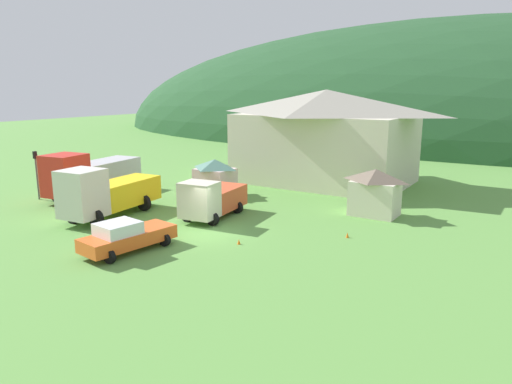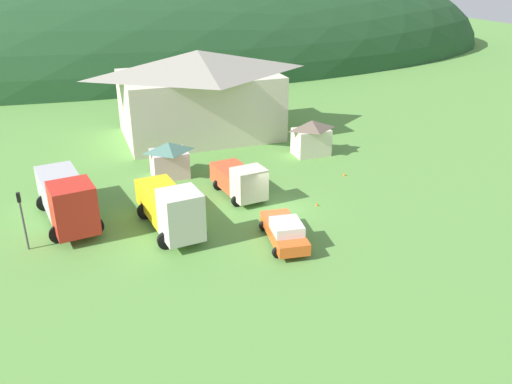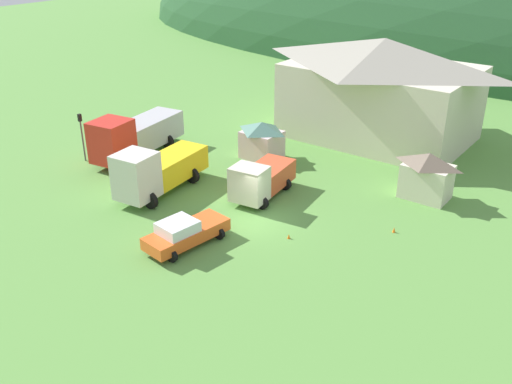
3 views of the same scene
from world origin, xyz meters
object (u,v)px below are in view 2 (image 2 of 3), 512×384
Objects in this scene: flatbed_truck_yellow at (171,208)px; depot_building at (199,93)px; service_pickup_orange at (285,231)px; traffic_light_west at (22,215)px; light_truck_cream at (240,180)px; crane_truck_red at (67,198)px; play_shed_cream at (311,137)px; play_shed_pink at (169,159)px; traffic_cone_near_pickup at (317,206)px; traffic_cone_mid_row at (344,176)px.

depot_building is at bearing 153.58° from flatbed_truck_yellow.
traffic_light_west reaches higher than service_pickup_orange.
light_truck_cream is 14.63m from traffic_light_west.
light_truck_cream is at bearing 81.98° from crane_truck_red.
crane_truck_red reaches higher than play_shed_cream.
light_truck_cream is at bearing 11.58° from traffic_light_west.
play_shed_pink is at bearing -151.83° from light_truck_cream.
crane_truck_red reaches higher than traffic_cone_near_pickup.
traffic_light_west is at bearing -130.23° from depot_building.
flatbed_truck_yellow is 2.07× the size of traffic_light_west.
traffic_cone_mid_row is at bearing -19.90° from play_shed_pink.
play_shed_pink reaches higher than traffic_cone_near_pickup.
depot_building is 2.75× the size of light_truck_cream.
depot_building is 27.24× the size of traffic_cone_near_pickup.
flatbed_truck_yellow reaches higher than service_pickup_orange.
play_shed_pink is at bearing 160.10° from traffic_cone_mid_row.
traffic_cone_near_pickup is at bearing 84.88° from flatbed_truck_yellow.
traffic_cone_mid_row is at bearing 88.21° from light_truck_cream.
flatbed_truck_yellow is 8.58m from traffic_light_west.
play_shed_cream reaches higher than traffic_cone_near_pickup.
light_truck_cream is at bearing -54.47° from play_shed_pink.
depot_building is 2.02× the size of flatbed_truck_yellow.
traffic_cone_mid_row is (4.52, 4.27, 0.00)m from traffic_cone_near_pickup.
light_truck_cream reaches higher than traffic_cone_mid_row.
depot_building is 15.45m from light_truck_cream.
play_shed_pink is at bearing -176.52° from play_shed_cream.
play_shed_pink is 12.47m from traffic_cone_near_pickup.
play_shed_cream is 0.58× the size of light_truck_cream.
crane_truck_red is at bearing 168.75° from traffic_cone_near_pickup.
traffic_light_west reaches higher than traffic_cone_near_pickup.
depot_building is at bearing 100.80° from traffic_cone_near_pickup.
light_truck_cream is 9.17× the size of traffic_cone_mid_row.
flatbed_truck_yellow is at bearing -162.94° from traffic_cone_mid_row.
traffic_cone_mid_row is at bearing 9.28° from traffic_light_west.
light_truck_cream reaches higher than traffic_cone_near_pickup.
light_truck_cream is at bearing -174.43° from traffic_cone_mid_row.
traffic_light_west is (-8.53, 0.73, 0.61)m from flatbed_truck_yellow.
traffic_cone_mid_row is at bearing 84.11° from crane_truck_red.
flatbed_truck_yellow reaches higher than play_shed_pink.
crane_truck_red is 14.29× the size of traffic_cone_mid_row.
light_truck_cream is 5.80m from traffic_cone_near_pickup.
depot_building is at bearing 168.92° from light_truck_cream.
flatbed_truck_yellow is 1.36× the size of light_truck_cream.
flatbed_truck_yellow is at bearing 51.09° from crane_truck_red.
play_shed_cream is at bearing 3.48° from play_shed_pink.
crane_truck_red is at bearing -126.88° from flatbed_truck_yellow.
flatbed_truck_yellow is at bearing -100.84° from play_shed_pink.
flatbed_truck_yellow reaches higher than traffic_cone_mid_row.
depot_building reaches higher than flatbed_truck_yellow.
service_pickup_orange is (-0.67, -22.63, -3.37)m from depot_building.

